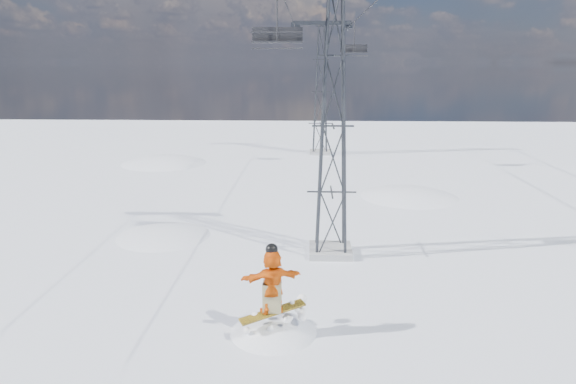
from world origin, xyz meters
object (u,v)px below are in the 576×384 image
Objects in this scene: snowboarder_jump at (274,379)px; lift_chair_near at (277,36)px; lift_tower_far at (321,92)px; lift_tower_near at (333,127)px.

lift_chair_near reaches higher than snowboarder_jump.
lift_tower_far is at bearing 85.09° from lift_chair_near.
lift_tower_near is at bearing 16.02° from lift_chair_near.
snowboarder_jump is at bearing -87.97° from lift_chair_near.
snowboarder_jump is at bearing -106.50° from lift_tower_near.
snowboarder_jump is 2.90× the size of lift_chair_near.
lift_tower_near reaches higher than snowboarder_jump.
lift_chair_near is at bearing 92.03° from snowboarder_jump.
snowboarder_jump is 12.17m from lift_chair_near.
lift_tower_near is 4.16m from lift_chair_near.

